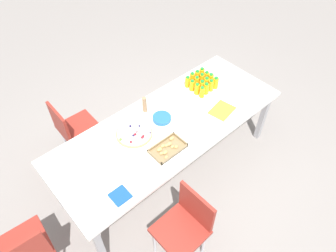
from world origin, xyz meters
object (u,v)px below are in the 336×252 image
at_px(juice_bottle_12, 216,83).
at_px(juice_bottle_13, 211,85).
at_px(juice_bottle_10, 202,86).
at_px(juice_bottle_15, 202,92).
at_px(napkin_stack, 120,196).
at_px(juice_bottle_5, 202,79).
at_px(juice_bottle_7, 192,85).
at_px(chair_near_right, 73,127).
at_px(juice_bottle_6, 197,82).
at_px(snack_tray, 167,148).
at_px(juice_bottle_4, 206,77).
at_px(juice_bottle_9, 206,83).
at_px(juice_bottle_1, 197,76).
at_px(chair_far_right, 186,224).
at_px(fruit_pizza, 134,133).
at_px(juice_bottle_2, 192,78).
at_px(juice_bottle_11, 197,89).
at_px(juice_bottle_3, 188,82).
at_px(juice_bottle_0, 202,74).
at_px(cardboard_tube, 145,105).
at_px(paper_folder, 222,110).
at_px(party_table, 169,127).
at_px(chair_end, 24,251).
at_px(juice_bottle_8, 211,79).
at_px(juice_bottle_14, 206,89).
at_px(plate_stack, 162,118).

distance_m(juice_bottle_12, juice_bottle_13, 0.07).
relative_size(juice_bottle_10, juice_bottle_15, 1.00).
bearing_deg(juice_bottle_13, napkin_stack, 15.09).
xyz_separation_m(juice_bottle_5, juice_bottle_7, (0.15, -0.00, -0.01)).
bearing_deg(chair_near_right, juice_bottle_6, 65.25).
distance_m(chair_near_right, snack_tray, 1.20).
bearing_deg(napkin_stack, juice_bottle_12, -165.64).
distance_m(juice_bottle_6, snack_tray, 0.96).
relative_size(juice_bottle_4, juice_bottle_9, 1.00).
bearing_deg(juice_bottle_12, juice_bottle_1, -72.02).
bearing_deg(chair_far_right, fruit_pizza, -11.75).
relative_size(juice_bottle_4, napkin_stack, 0.91).
bearing_deg(chair_far_right, juice_bottle_7, -47.22).
relative_size(juice_bottle_2, juice_bottle_7, 1.10).
bearing_deg(chair_near_right, juice_bottle_7, 63.64).
distance_m(juice_bottle_4, juice_bottle_11, 0.24).
distance_m(chair_near_right, napkin_stack, 1.23).
bearing_deg(juice_bottle_13, juice_bottle_12, 178.15).
bearing_deg(napkin_stack, juice_bottle_3, -155.47).
distance_m(juice_bottle_2, juice_bottle_6, 0.08).
relative_size(juice_bottle_0, juice_bottle_1, 1.00).
height_order(fruit_pizza, cardboard_tube, cardboard_tube).
relative_size(juice_bottle_15, paper_folder, 0.53).
height_order(party_table, chair_far_right, chair_far_right).
distance_m(party_table, juice_bottle_10, 0.64).
distance_m(juice_bottle_2, juice_bottle_11, 0.18).
relative_size(party_table, chair_end, 3.01).
height_order(juice_bottle_12, juice_bottle_15, juice_bottle_12).
relative_size(juice_bottle_2, paper_folder, 0.57).
xyz_separation_m(juice_bottle_5, juice_bottle_15, (0.15, 0.15, -0.01)).
distance_m(juice_bottle_8, juice_bottle_10, 0.15).
distance_m(juice_bottle_2, napkin_stack, 1.61).
bearing_deg(juice_bottle_3, juice_bottle_13, 123.71).
xyz_separation_m(juice_bottle_7, juice_bottle_14, (-0.08, 0.14, 0.00)).
distance_m(juice_bottle_10, paper_folder, 0.38).
xyz_separation_m(juice_bottle_10, napkin_stack, (1.47, 0.48, -0.06)).
bearing_deg(plate_stack, juice_bottle_13, 178.58).
distance_m(juice_bottle_4, juice_bottle_9, 0.10).
height_order(juice_bottle_1, juice_bottle_5, same).
bearing_deg(juice_bottle_5, juice_bottle_2, -50.41).
height_order(juice_bottle_7, juice_bottle_11, juice_bottle_11).
distance_m(chair_far_right, cardboard_tube, 1.24).
height_order(party_table, juice_bottle_9, juice_bottle_9).
bearing_deg(juice_bottle_4, plate_stack, 8.97).
bearing_deg(plate_stack, juice_bottle_10, -175.68).
height_order(juice_bottle_10, juice_bottle_12, juice_bottle_12).
relative_size(juice_bottle_9, juice_bottle_13, 0.95).
height_order(juice_bottle_14, snack_tray, juice_bottle_14).
xyz_separation_m(juice_bottle_7, plate_stack, (0.56, 0.13, -0.04)).
xyz_separation_m(juice_bottle_5, juice_bottle_9, (-0.00, 0.07, -0.01)).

